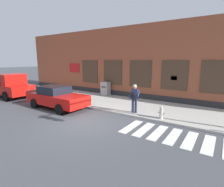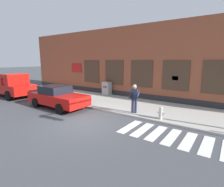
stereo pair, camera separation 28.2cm
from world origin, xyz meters
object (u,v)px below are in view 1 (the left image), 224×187
(utility_box, at_px, (106,88))
(fire_hydrant, at_px, (161,113))
(red_car, at_px, (57,97))
(busker, at_px, (134,97))
(red_truck, at_px, (9,85))

(utility_box, relative_size, fire_hydrant, 1.72)
(fire_hydrant, bearing_deg, utility_box, 149.85)
(red_car, relative_size, busker, 2.70)
(red_car, xyz_separation_m, red_truck, (-6.46, 0.05, 0.29))
(red_car, distance_m, fire_hydrant, 7.02)
(red_car, height_order, fire_hydrant, red_car)
(utility_box, xyz_separation_m, fire_hydrant, (6.40, -3.72, -0.26))
(red_car, height_order, utility_box, red_car)
(busker, bearing_deg, red_car, -162.65)
(busker, distance_m, fire_hydrant, 1.86)
(red_truck, bearing_deg, busker, 7.61)
(busker, bearing_deg, red_truck, -172.39)
(utility_box, bearing_deg, fire_hydrant, -30.15)
(red_truck, bearing_deg, fire_hydrant, 5.80)
(red_car, bearing_deg, utility_box, 84.75)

